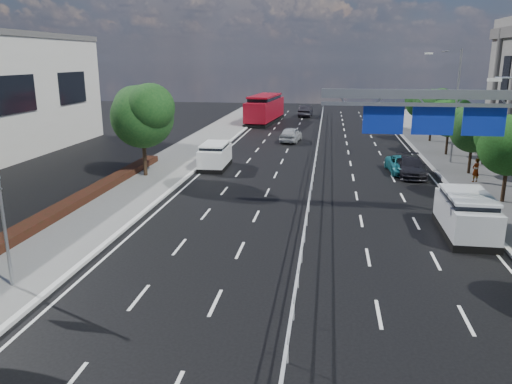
# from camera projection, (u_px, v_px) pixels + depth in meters

# --- Properties ---
(ground) EXTENTS (160.00, 160.00, 0.00)m
(ground) POSITION_uv_depth(u_px,v_px,m) (295.00, 308.00, 17.08)
(ground) COLOR black
(ground) RESTS_ON ground
(kerb_near) EXTENTS (0.25, 140.00, 0.15)m
(kerb_near) POSITION_uv_depth(u_px,v_px,m) (50.00, 290.00, 18.31)
(kerb_near) COLOR silver
(kerb_near) RESTS_ON ground
(median_fence) EXTENTS (0.05, 85.00, 1.02)m
(median_fence) POSITION_uv_depth(u_px,v_px,m) (315.00, 162.00, 38.45)
(median_fence) COLOR silver
(median_fence) RESTS_ON ground
(hedge_near) EXTENTS (1.00, 36.00, 0.44)m
(hedge_near) POSITION_uv_depth(u_px,v_px,m) (22.00, 231.00, 23.61)
(hedge_near) COLOR black
(hedge_near) RESTS_ON sidewalk_near
(overhead_gantry) EXTENTS (10.24, 0.38, 7.45)m
(overhead_gantry) POSITION_uv_depth(u_px,v_px,m) (450.00, 115.00, 24.30)
(overhead_gantry) COLOR gray
(overhead_gantry) RESTS_ON ground
(streetlight_far) EXTENTS (2.78, 2.40, 9.00)m
(streetlight_far) POSITION_uv_depth(u_px,v_px,m) (453.00, 99.00, 39.13)
(streetlight_far) COLOR gray
(streetlight_far) RESTS_ON ground
(near_tree_back) EXTENTS (4.84, 4.51, 6.69)m
(near_tree_back) POSITION_uv_depth(u_px,v_px,m) (143.00, 113.00, 34.71)
(near_tree_back) COLOR black
(near_tree_back) RESTS_ON ground
(far_tree_d) EXTENTS (3.85, 3.59, 5.34)m
(far_tree_d) POSITION_uv_depth(u_px,v_px,m) (511.00, 142.00, 28.40)
(far_tree_d) COLOR black
(far_tree_d) RESTS_ON ground
(far_tree_e) EXTENTS (3.63, 3.38, 5.13)m
(far_tree_e) POSITION_uv_depth(u_px,v_px,m) (474.00, 127.00, 35.61)
(far_tree_e) COLOR black
(far_tree_e) RESTS_ON ground
(far_tree_f) EXTENTS (3.52, 3.28, 5.02)m
(far_tree_f) POSITION_uv_depth(u_px,v_px,m) (450.00, 116.00, 42.79)
(far_tree_f) COLOR black
(far_tree_f) RESTS_ON ground
(far_tree_g) EXTENTS (3.96, 3.69, 5.45)m
(far_tree_g) POSITION_uv_depth(u_px,v_px,m) (433.00, 105.00, 49.89)
(far_tree_g) COLOR black
(far_tree_g) RESTS_ON ground
(far_tree_h) EXTENTS (3.41, 3.18, 4.91)m
(far_tree_h) POSITION_uv_depth(u_px,v_px,m) (420.00, 102.00, 57.15)
(far_tree_h) COLOR black
(far_tree_h) RESTS_ON ground
(white_minivan) EXTENTS (2.04, 4.53, 1.95)m
(white_minivan) POSITION_uv_depth(u_px,v_px,m) (215.00, 156.00, 38.73)
(white_minivan) COLOR black
(white_minivan) RESTS_ON ground
(red_bus) EXTENTS (4.03, 12.34, 3.62)m
(red_bus) POSITION_uv_depth(u_px,v_px,m) (265.00, 108.00, 65.96)
(red_bus) COLOR black
(red_bus) RESTS_ON ground
(near_car_silver) EXTENTS (2.29, 4.61, 1.51)m
(near_car_silver) POSITION_uv_depth(u_px,v_px,m) (291.00, 134.00, 50.93)
(near_car_silver) COLOR #A1A4A9
(near_car_silver) RESTS_ON ground
(near_car_dark) EXTENTS (1.98, 4.99, 1.62)m
(near_car_dark) POSITION_uv_depth(u_px,v_px,m) (306.00, 111.00, 72.90)
(near_car_dark) COLOR black
(near_car_dark) RESTS_ON ground
(silver_minivan) EXTENTS (2.19, 5.04, 2.08)m
(silver_minivan) POSITION_uv_depth(u_px,v_px,m) (466.00, 215.00, 23.91)
(silver_minivan) COLOR black
(silver_minivan) RESTS_ON ground
(parked_car_teal) EXTENTS (2.35, 4.56, 1.23)m
(parked_car_teal) POSITION_uv_depth(u_px,v_px,m) (403.00, 165.00, 37.05)
(parked_car_teal) COLOR #1A6C77
(parked_car_teal) RESTS_ON ground
(parked_car_dark) EXTENTS (2.00, 4.77, 1.38)m
(parked_car_dark) POSITION_uv_depth(u_px,v_px,m) (411.00, 166.00, 36.19)
(parked_car_dark) COLOR black
(parked_car_dark) RESTS_ON ground
(pedestrian_a) EXTENTS (0.71, 0.65, 1.63)m
(pedestrian_a) POSITION_uv_depth(u_px,v_px,m) (476.00, 170.00, 33.75)
(pedestrian_a) COLOR gray
(pedestrian_a) RESTS_ON sidewalk_far
(pedestrian_b) EXTENTS (0.79, 0.63, 1.57)m
(pedestrian_b) POSITION_uv_depth(u_px,v_px,m) (479.00, 154.00, 39.46)
(pedestrian_b) COLOR gray
(pedestrian_b) RESTS_ON sidewalk_far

